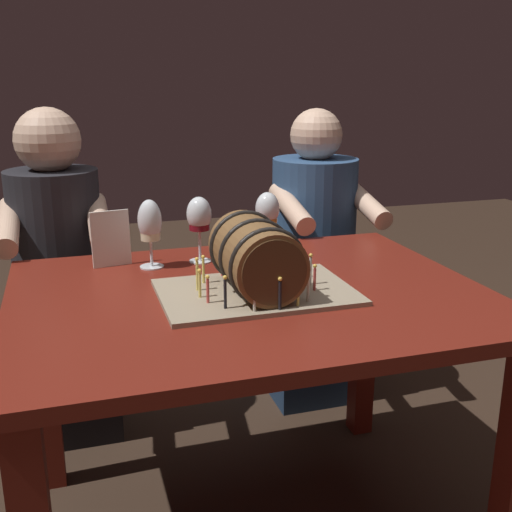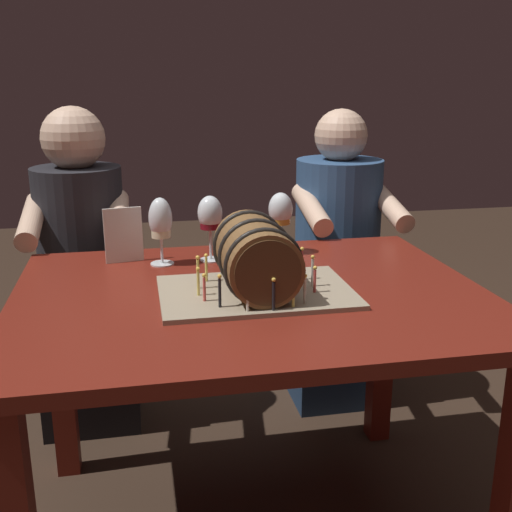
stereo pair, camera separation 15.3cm
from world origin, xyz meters
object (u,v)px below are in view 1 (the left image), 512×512
Objects in this scene: menu_card at (111,239)px; barrel_cake at (256,262)px; dining_table at (250,332)px; wine_glass_red at (199,217)px; person_seated_left at (62,294)px; wine_glass_amber at (267,211)px; person_seated_right at (313,272)px; wine_glass_white at (150,224)px.

barrel_cake is at bearing -57.12° from menu_card.
dining_table is 0.39m from wine_glass_red.
menu_card is 0.51m from person_seated_left.
person_seated_right is at bearing 51.02° from wine_glass_amber.
wine_glass_amber is at bearing 7.80° from wine_glass_white.
person_seated_right is at bearing 38.65° from wine_glass_red.
person_seated_left is (-0.26, 0.44, -0.33)m from wine_glass_white.
person_seated_left reaches higher than dining_table.
menu_card is at bearing 133.96° from dining_table.
dining_table is 0.86m from person_seated_right.
menu_card is at bearing 179.99° from wine_glass_amber.
person_seated_right reaches higher than menu_card.
menu_card is (-0.11, 0.05, -0.05)m from wine_glass_white.
wine_glass_amber is at bearing -128.98° from person_seated_right.
wine_glass_amber is at bearing 64.93° from dining_table.
barrel_cake is at bearing -75.26° from dining_table.
menu_card is 0.14× the size of person_seated_right.
wine_glass_amber is at bearing -9.33° from menu_card.
wine_glass_amber is 0.81m from person_seated_left.
person_seated_left is (-0.48, 0.75, -0.29)m from barrel_cake.
person_seated_right reaches higher than barrel_cake.
wine_glass_white is at bearing -174.67° from wine_glass_red.
dining_table is 6.07× the size of wine_glass_white.
person_seated_left reaches higher than wine_glass_red.
barrel_cake is 0.42× the size of person_seated_right.
person_seated_right is (0.47, 0.72, -0.10)m from dining_table.
wine_glass_amber is 0.16× the size of person_seated_left.
barrel_cake is at bearing -112.17° from wine_glass_amber.
wine_glass_red reaches higher than wine_glass_amber.
wine_glass_red is 0.17× the size of person_seated_right.
wine_glass_white is 0.88m from person_seated_right.
wine_glass_amber is (0.22, 0.04, -0.00)m from wine_glass_red.
barrel_cake is 0.38m from wine_glass_white.
person_seated_left is at bearing -179.99° from person_seated_right.
person_seated_right is (0.68, 0.44, -0.34)m from wine_glass_white.
wine_glass_amber is 0.61m from person_seated_right.
dining_table is 6.31× the size of wine_glass_amber.
person_seated_right is at bearing 17.21° from menu_card.
wine_glass_red is (-0.07, 0.32, 0.05)m from barrel_cake.
wine_glass_red is 0.77m from person_seated_right.
wine_glass_red is 1.21× the size of menu_card.
wine_glass_red is at bearing 5.33° from wine_glass_white.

